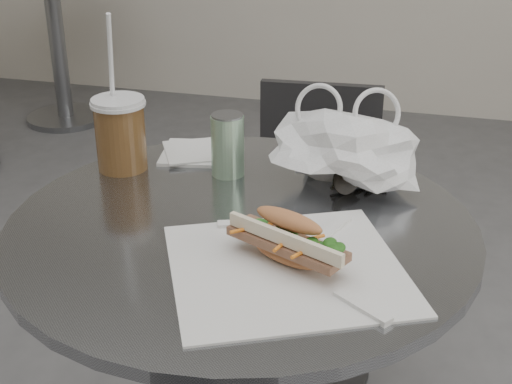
% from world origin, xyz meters
% --- Properties ---
extents(cafe_table, '(0.76, 0.76, 0.74)m').
position_xyz_m(cafe_table, '(0.00, 0.20, 0.47)').
color(cafe_table, slate).
rests_on(cafe_table, ground).
extents(bg_table, '(0.70, 0.70, 0.74)m').
position_xyz_m(bg_table, '(-1.60, 2.40, 0.47)').
color(bg_table, slate).
rests_on(bg_table, ground).
extents(chair_far, '(0.40, 0.41, 0.75)m').
position_xyz_m(chair_far, '(0.01, 0.80, 0.34)').
color(chair_far, '#303033').
rests_on(chair_far, ground).
extents(sandwich_paper, '(0.43, 0.42, 0.00)m').
position_xyz_m(sandwich_paper, '(0.10, 0.08, 0.74)').
color(sandwich_paper, white).
rests_on(sandwich_paper, cafe_table).
extents(banh_mi, '(0.24, 0.18, 0.08)m').
position_xyz_m(banh_mi, '(0.10, 0.10, 0.78)').
color(banh_mi, '#D1844F').
rests_on(banh_mi, sandwich_paper).
extents(iced_coffee, '(0.10, 0.10, 0.29)m').
position_xyz_m(iced_coffee, '(-0.28, 0.35, 0.81)').
color(iced_coffee, brown).
rests_on(iced_coffee, cafe_table).
extents(sunglasses, '(0.10, 0.09, 0.05)m').
position_xyz_m(sunglasses, '(0.17, 0.37, 0.76)').
color(sunglasses, black).
rests_on(sunglasses, cafe_table).
extents(plastic_bag, '(0.28, 0.23, 0.13)m').
position_xyz_m(plastic_bag, '(0.13, 0.39, 0.80)').
color(plastic_bag, white).
rests_on(plastic_bag, cafe_table).
extents(napkin_stack, '(0.16, 0.16, 0.01)m').
position_xyz_m(napkin_stack, '(-0.16, 0.45, 0.74)').
color(napkin_stack, white).
rests_on(napkin_stack, cafe_table).
extents(drink_can, '(0.06, 0.06, 0.12)m').
position_xyz_m(drink_can, '(-0.08, 0.38, 0.80)').
color(drink_can, '#60A567').
rests_on(drink_can, cafe_table).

